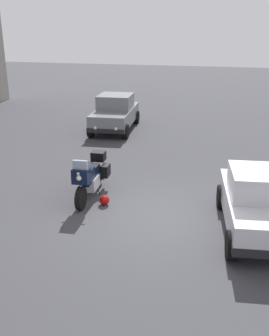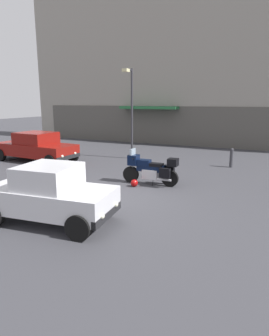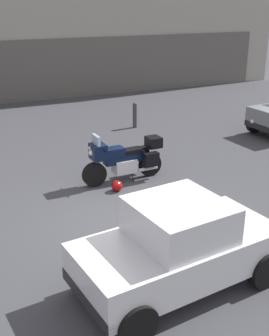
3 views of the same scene
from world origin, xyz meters
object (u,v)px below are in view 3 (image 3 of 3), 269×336
Objects in this scene: motorcycle at (124,158)px; bollard_curbside at (135,114)px; helmet at (117,186)px; car_compact_side at (178,247)px.

bollard_curbside is at bearing -119.68° from motorcycle.
car_compact_side reaches higher than helmet.
helmet is 0.29× the size of bollard_curbside.
car_compact_side is at bearing 75.42° from motorcycle.
bollard_curbside is at bearing 62.98° from car_compact_side.
car_compact_side is 3.77× the size of bollard_curbside.
car_compact_side is 9.72m from bollard_curbside.
helmet is at bearing 75.39° from car_compact_side.
motorcycle is at bearing 70.86° from car_compact_side.
car_compact_side is at bearing -110.26° from bollard_curbside.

